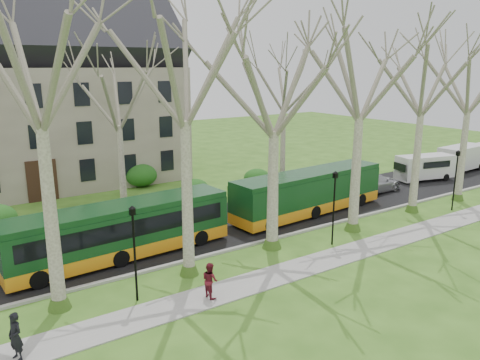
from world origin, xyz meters
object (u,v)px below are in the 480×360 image
at_px(bus_follow, 309,192).
at_px(sedan, 373,183).
at_px(van_c, 478,155).
at_px(pedestrian_a, 15,337).
at_px(van_a, 425,168).
at_px(van_b, 462,159).
at_px(bus_lead, 121,230).
at_px(pedestrian_b, 210,280).

distance_m(bus_follow, sedan, 8.26).
bearing_deg(van_c, pedestrian_a, -170.50).
distance_m(sedan, van_a, 7.08).
distance_m(sedan, van_b, 13.44).
bearing_deg(bus_follow, van_c, 0.88).
bearing_deg(van_c, sedan, -178.75).
distance_m(van_a, pedestrian_a, 36.16).
height_order(bus_follow, van_a, bus_follow).
bearing_deg(van_b, pedestrian_a, -171.32).
height_order(bus_lead, pedestrian_b, bus_lead).
bearing_deg(bus_follow, van_a, 1.27).
relative_size(van_a, pedestrian_b, 3.21).
height_order(van_c, pedestrian_b, van_c).
bearing_deg(sedan, van_b, -91.61).
relative_size(van_c, pedestrian_b, 3.08).
height_order(van_c, pedestrian_a, van_c).
xyz_separation_m(bus_follow, pedestrian_b, (-11.99, -6.78, -0.72)).
distance_m(bus_follow, pedestrian_a, 21.16).
xyz_separation_m(bus_follow, van_b, (21.56, 1.76, -0.30)).
xyz_separation_m(van_c, pedestrian_b, (-37.19, -8.96, -0.28)).
xyz_separation_m(bus_lead, van_a, (28.85, 1.64, -0.38)).
height_order(sedan, van_b, van_b).
bearing_deg(van_b, sedan, 179.08).
height_order(bus_follow, pedestrian_a, bus_follow).
relative_size(van_a, van_c, 1.04).
xyz_separation_m(bus_follow, sedan, (8.14, 1.24, -0.75)).
bearing_deg(pedestrian_b, bus_lead, 9.84).
bearing_deg(pedestrian_a, van_c, 78.53).
xyz_separation_m(sedan, van_b, (13.43, 0.52, 0.45)).
bearing_deg(pedestrian_b, bus_follow, -64.81).
relative_size(bus_lead, sedan, 2.24).
xyz_separation_m(van_b, van_c, (3.63, 0.42, -0.14)).
distance_m(bus_follow, van_c, 25.29).
bearing_deg(van_c, pedestrian_b, -168.37).
relative_size(bus_lead, van_b, 2.14).
height_order(sedan, pedestrian_a, pedestrian_a).
relative_size(van_b, pedestrian_a, 3.22).
distance_m(van_c, pedestrian_a, 46.09).
height_order(bus_lead, pedestrian_a, bus_lead).
bearing_deg(van_a, bus_lead, -162.47).
relative_size(sedan, van_c, 1.08).
bearing_deg(bus_lead, sedan, 0.40).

